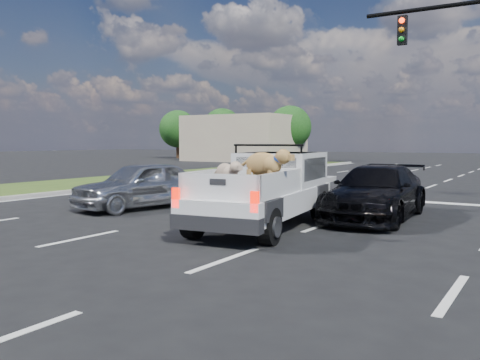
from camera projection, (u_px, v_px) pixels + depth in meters
name	position (u px, v px, depth m)	size (l,w,h in m)	color
ground	(145.00, 248.00, 9.26)	(160.00, 160.00, 0.00)	black
road_markings	(300.00, 208.00, 14.80)	(17.75, 60.00, 0.01)	silver
grass_median_left	(34.00, 188.00, 20.41)	(5.00, 60.00, 0.10)	#2B4515
curb_left	(75.00, 191.00, 19.11)	(0.15, 60.00, 0.14)	#9B958E
building_left	(244.00, 138.00, 50.09)	(10.00, 8.00, 4.40)	tan
tree_far_a	(178.00, 129.00, 56.99)	(4.20, 4.20, 5.40)	#332114
tree_far_b	(222.00, 128.00, 53.82)	(4.20, 4.20, 5.40)	#332114
tree_far_c	(290.00, 127.00, 49.58)	(4.20, 4.20, 5.40)	#332114
pickup_truck	(268.00, 188.00, 11.60)	(2.47, 5.23, 1.88)	black
silver_sedan	(141.00, 185.00, 14.74)	(1.63, 4.04, 1.38)	#AEAFB5
black_coupe	(376.00, 192.00, 12.71)	(1.88, 4.62, 1.34)	black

